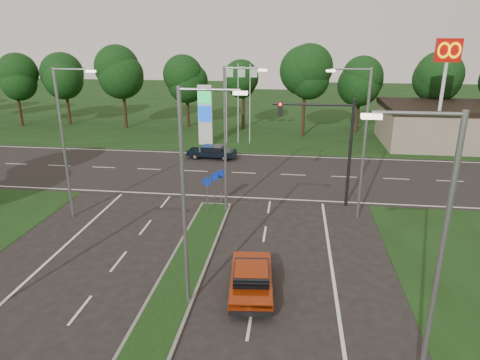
# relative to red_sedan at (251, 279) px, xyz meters

# --- Properties ---
(verge_far) EXTENTS (160.00, 50.00, 0.02)m
(verge_far) POSITION_rel_red_sedan_xyz_m (-3.32, 47.74, -0.64)
(verge_far) COLOR black
(verge_far) RESTS_ON ground
(cross_road) EXTENTS (160.00, 12.00, 0.02)m
(cross_road) POSITION_rel_red_sedan_xyz_m (-3.32, 16.74, -0.64)
(cross_road) COLOR black
(cross_road) RESTS_ON ground
(median_kerb) EXTENTS (2.00, 26.00, 0.12)m
(median_kerb) POSITION_rel_red_sedan_xyz_m (-3.32, -3.26, -0.58)
(median_kerb) COLOR slate
(median_kerb) RESTS_ON ground
(commercial_building) EXTENTS (16.00, 9.00, 4.00)m
(commercial_building) POSITION_rel_red_sedan_xyz_m (18.68, 28.74, 1.36)
(commercial_building) COLOR gray
(commercial_building) RESTS_ON ground
(streetlight_median_near) EXTENTS (2.53, 0.22, 9.00)m
(streetlight_median_near) POSITION_rel_red_sedan_xyz_m (-2.32, -1.26, 4.44)
(streetlight_median_near) COLOR gray
(streetlight_median_near) RESTS_ON ground
(streetlight_median_far) EXTENTS (2.53, 0.22, 9.00)m
(streetlight_median_far) POSITION_rel_red_sedan_xyz_m (-2.32, 8.74, 4.44)
(streetlight_median_far) COLOR gray
(streetlight_median_far) RESTS_ON ground
(streetlight_left_far) EXTENTS (2.53, 0.22, 9.00)m
(streetlight_left_far) POSITION_rel_red_sedan_xyz_m (-11.62, 6.74, 4.44)
(streetlight_left_far) COLOR gray
(streetlight_left_far) RESTS_ON ground
(streetlight_right_far) EXTENTS (2.53, 0.22, 9.00)m
(streetlight_right_far) POSITION_rel_red_sedan_xyz_m (5.48, 8.74, 4.44)
(streetlight_right_far) COLOR gray
(streetlight_right_far) RESTS_ON ground
(streetlight_right_near) EXTENTS (2.53, 0.22, 9.00)m
(streetlight_right_near) POSITION_rel_red_sedan_xyz_m (5.48, -5.26, 4.44)
(streetlight_right_near) COLOR gray
(streetlight_right_near) RESTS_ON ground
(traffic_signal) EXTENTS (5.10, 0.42, 7.00)m
(traffic_signal) POSITION_rel_red_sedan_xyz_m (3.86, 10.74, 4.01)
(traffic_signal) COLOR black
(traffic_signal) RESTS_ON ground
(median_signs) EXTENTS (1.16, 1.76, 2.38)m
(median_signs) POSITION_rel_red_sedan_xyz_m (-3.32, 9.14, 1.07)
(median_signs) COLOR gray
(median_signs) RESTS_ON ground
(gas_pylon) EXTENTS (5.80, 1.26, 8.00)m
(gas_pylon) POSITION_rel_red_sedan_xyz_m (-7.11, 25.79, 2.55)
(gas_pylon) COLOR silver
(gas_pylon) RESTS_ON ground
(mcdonalds_sign) EXTENTS (2.20, 0.47, 10.40)m
(mcdonalds_sign) POSITION_rel_red_sedan_xyz_m (14.68, 24.71, 7.34)
(mcdonalds_sign) COLOR silver
(mcdonalds_sign) RESTS_ON ground
(treeline_far) EXTENTS (6.00, 6.00, 9.90)m
(treeline_far) POSITION_rel_red_sedan_xyz_m (-3.22, 32.67, 6.19)
(treeline_far) COLOR black
(treeline_far) RESTS_ON ground
(red_sedan) EXTENTS (2.16, 4.49, 1.20)m
(red_sedan) POSITION_rel_red_sedan_xyz_m (0.00, 0.00, 0.00)
(red_sedan) COLOR maroon
(red_sedan) RESTS_ON ground
(navy_sedan) EXTENTS (4.34, 1.99, 1.17)m
(navy_sedan) POSITION_rel_red_sedan_xyz_m (-5.71, 20.74, -0.02)
(navy_sedan) COLOR black
(navy_sedan) RESTS_ON ground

